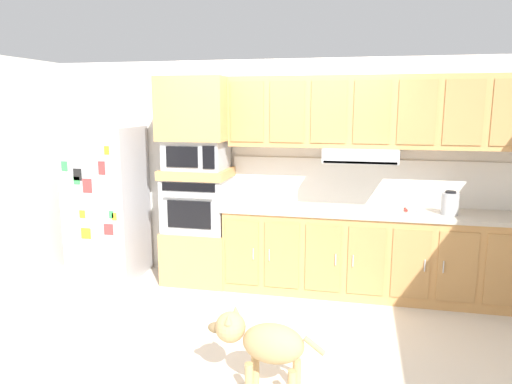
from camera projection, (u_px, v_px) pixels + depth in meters
name	position (u px, v px, depth m)	size (l,w,h in m)	color
ground_plane	(264.00, 314.00, 4.61)	(9.60, 9.60, 0.00)	beige
back_kitchen_wall	(283.00, 171.00, 5.45)	(6.20, 0.12, 2.50)	silver
side_panel_left	(3.00, 177.00, 4.98)	(0.12, 7.10, 2.50)	silver
refrigerator	(107.00, 202.00, 5.53)	(0.76, 0.73, 1.76)	#ADADB2
oven_base_cabinet	(199.00, 254.00, 5.47)	(0.74, 0.62, 0.60)	tan
built_in_oven	(198.00, 204.00, 5.36)	(0.70, 0.62, 0.60)	#A8AAAF
appliance_mid_shelf	(197.00, 173.00, 5.30)	(0.74, 0.62, 0.10)	tan
microwave	(197.00, 154.00, 5.26)	(0.64, 0.54, 0.32)	#A8AAAF
appliance_upper_cabinet	(196.00, 109.00, 5.17)	(0.74, 0.62, 0.68)	tan
lower_cabinet_run	(366.00, 254.00, 5.04)	(3.01, 0.63, 0.88)	tan
countertop_slab	(368.00, 212.00, 4.96)	(3.05, 0.64, 0.04)	#BCB2A3
backsplash_panel	(368.00, 182.00, 5.19)	(3.05, 0.02, 0.50)	silver
upper_cabinet_with_hood	(371.00, 115.00, 4.90)	(3.01, 0.48, 0.88)	tan
screwdriver	(407.00, 210.00, 4.90)	(0.14, 0.12, 0.03)	red
electric_kettle	(450.00, 203.00, 4.72)	(0.17, 0.17, 0.24)	#A8AAAF
dog	(263.00, 342.00, 3.29)	(0.85, 0.31, 0.58)	tan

